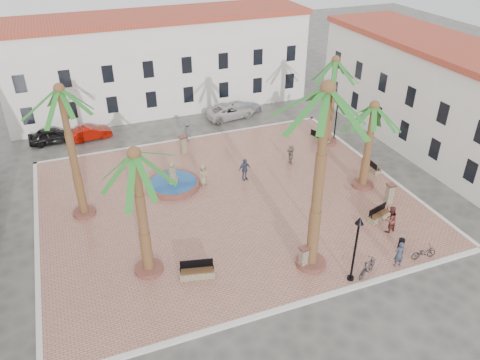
{
  "coord_description": "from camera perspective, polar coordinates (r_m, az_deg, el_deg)",
  "views": [
    {
      "loc": [
        -9.45,
        -26.88,
        18.81
      ],
      "look_at": [
        1.0,
        0.0,
        1.6
      ],
      "focal_mm": 35.0,
      "sensor_mm": 36.0,
      "label": 1
    }
  ],
  "objects": [
    {
      "name": "pedestrian_fountain_b",
      "position": [
        36.06,
        0.56,
        1.32
      ],
      "size": [
        1.12,
        0.65,
        1.8
      ],
      "primitive_type": "imported",
      "rotation": [
        0.0,
        0.0,
        0.21
      ],
      "color": "#3B4462",
      "rests_on": "plaza"
    },
    {
      "name": "car_white",
      "position": [
        47.46,
        -1.19,
        8.37
      ],
      "size": [
        5.23,
        2.99,
        1.37
      ],
      "primitive_type": "imported",
      "rotation": [
        0.0,
        0.0,
        1.72
      ],
      "color": "silver",
      "rests_on": "ground"
    },
    {
      "name": "building_north",
      "position": [
        49.83,
        -9.74,
        14.03
      ],
      "size": [
        30.4,
        7.4,
        9.5
      ],
      "color": "white",
      "rests_on": "ground"
    },
    {
      "name": "car_silver",
      "position": [
        48.4,
        0.35,
        8.77
      ],
      "size": [
        4.68,
        3.05,
        1.26
      ],
      "primitive_type": "imported",
      "rotation": [
        0.0,
        0.0,
        1.89
      ],
      "color": "silver",
      "rests_on": "ground"
    },
    {
      "name": "building_east",
      "position": [
        43.65,
        23.21,
        9.21
      ],
      "size": [
        7.4,
        26.4,
        9.0
      ],
      "rotation": [
        0.0,
        0.0,
        1.57
      ],
      "color": "white",
      "rests_on": "ground"
    },
    {
      "name": "palm_s",
      "position": [
        23.53,
        10.44,
        8.5
      ],
      "size": [
        5.79,
        5.79,
        11.4
      ],
      "color": "brown",
      "rests_on": "plaza"
    },
    {
      "name": "bollard_se",
      "position": [
        27.99,
        7.75,
        -9.31
      ],
      "size": [
        0.58,
        0.58,
        1.45
      ],
      "rotation": [
        0.0,
        0.0,
        0.14
      ],
      "color": "#7F775B",
      "rests_on": "plaza"
    },
    {
      "name": "cyclist_a",
      "position": [
        29.29,
        18.83,
        -8.55
      ],
      "size": [
        0.68,
        0.5,
        1.74
      ],
      "primitive_type": "imported",
      "rotation": [
        0.0,
        0.0,
        3.01
      ],
      "color": "#323747",
      "rests_on": "plaza"
    },
    {
      "name": "palm_e",
      "position": [
        34.36,
        15.89,
        7.42
      ],
      "size": [
        5.34,
        5.34,
        6.88
      ],
      "color": "brown",
      "rests_on": "plaza"
    },
    {
      "name": "litter_bin",
      "position": [
        30.96,
        19.06,
        -7.38
      ],
      "size": [
        0.38,
        0.38,
        0.73
      ],
      "primitive_type": "cylinder",
      "color": "black",
      "rests_on": "plaza"
    },
    {
      "name": "lamppost_e",
      "position": [
        42.42,
        11.71,
        8.08
      ],
      "size": [
        0.43,
        0.43,
        3.99
      ],
      "color": "black",
      "rests_on": "plaza"
    },
    {
      "name": "bench_e",
      "position": [
        39.09,
        15.84,
        1.48
      ],
      "size": [
        0.62,
        1.75,
        0.91
      ],
      "rotation": [
        0.0,
        0.0,
        1.52
      ],
      "color": "#7F775B",
      "rests_on": "plaza"
    },
    {
      "name": "kerb_e",
      "position": [
        39.71,
        16.36,
        1.33
      ],
      "size": [
        0.3,
        22.3,
        0.16
      ],
      "primitive_type": "cube",
      "color": "silver",
      "rests_on": "ground"
    },
    {
      "name": "bench_ne",
      "position": [
        42.79,
        9.68,
        4.94
      ],
      "size": [
        1.16,
        2.02,
        1.02
      ],
      "rotation": [
        0.0,
        0.0,
        1.89
      ],
      "color": "#7F775B",
      "rests_on": "plaza"
    },
    {
      "name": "palm_nw",
      "position": [
        30.65,
        -20.88,
        8.76
      ],
      "size": [
        5.01,
        5.01,
        9.42
      ],
      "color": "brown",
      "rests_on": "plaza"
    },
    {
      "name": "ground",
      "position": [
        34.14,
        -1.57,
        -2.62
      ],
      "size": [
        120.0,
        120.0,
        0.0
      ],
      "primitive_type": "plane",
      "color": "#56544F",
      "rests_on": "ground"
    },
    {
      "name": "car_black",
      "position": [
        45.49,
        -21.87,
        5.06
      ],
      "size": [
        4.23,
        1.88,
        1.41
      ],
      "primitive_type": "imported",
      "rotation": [
        0.0,
        0.0,
        1.62
      ],
      "color": "black",
      "rests_on": "ground"
    },
    {
      "name": "kerb_s",
      "position": [
        26.31,
        6.9,
        -14.86
      ],
      "size": [
        26.3,
        0.3,
        0.16
      ],
      "primitive_type": "cube",
      "color": "silver",
      "rests_on": "ground"
    },
    {
      "name": "cyclist_b",
      "position": [
        31.92,
        17.85,
        -4.57
      ],
      "size": [
        1.01,
        0.83,
        1.9
      ],
      "primitive_type": "imported",
      "rotation": [
        0.0,
        0.0,
        3.27
      ],
      "color": "#5B2725",
      "rests_on": "plaza"
    },
    {
      "name": "kerb_w",
      "position": [
        32.95,
        -23.5,
        -6.81
      ],
      "size": [
        0.3,
        22.3,
        0.16
      ],
      "primitive_type": "cube",
      "color": "silver",
      "rests_on": "ground"
    },
    {
      "name": "palm_ne",
      "position": [
        40.44,
        11.49,
        12.99
      ],
      "size": [
        5.25,
        5.25,
        7.91
      ],
      "color": "brown",
      "rests_on": "plaza"
    },
    {
      "name": "bollard_n",
      "position": [
        40.31,
        -6.96,
        4.31
      ],
      "size": [
        0.68,
        0.68,
        1.57
      ],
      "rotation": [
        0.0,
        0.0,
        0.24
      ],
      "color": "#7F775B",
      "rests_on": "plaza"
    },
    {
      "name": "plaza",
      "position": [
        34.1,
        -1.57,
        -2.51
      ],
      "size": [
        26.0,
        22.0,
        0.15
      ],
      "primitive_type": "cube",
      "color": "#AE715E",
      "rests_on": "ground"
    },
    {
      "name": "bench_s",
      "position": [
        27.52,
        -5.25,
        -11.18
      ],
      "size": [
        2.1,
        1.06,
        1.06
      ],
      "rotation": [
        0.0,
        0.0,
        -0.23
      ],
      "color": "#7F775B",
      "rests_on": "plaza"
    },
    {
      "name": "bench_se",
      "position": [
        33.26,
        16.57,
        -4.21
      ],
      "size": [
        1.87,
        1.02,
        0.95
      ],
      "rotation": [
        0.0,
        0.0,
        0.28
      ],
      "color": "#7F775B",
      "rests_on": "plaza"
    },
    {
      "name": "bollard_e",
      "position": [
        34.92,
        17.78,
        -1.56
      ],
      "size": [
        0.59,
        0.59,
        1.56
      ],
      "rotation": [
        0.0,
        0.0,
        -0.06
      ],
      "color": "#7F775B",
      "rests_on": "plaza"
    },
    {
      "name": "bicycle_a",
      "position": [
        30.66,
        21.48,
        -8.22
      ],
      "size": [
        1.68,
        0.76,
        0.85
      ],
      "primitive_type": "imported",
      "rotation": [
        0.0,
        0.0,
        1.45
      ],
      "color": "black",
      "rests_on": "plaza"
    },
    {
      "name": "bicycle_b",
      "position": [
        28.34,
        15.26,
        -10.22
      ],
      "size": [
        1.87,
        1.27,
        1.1
      ],
      "primitive_type": "imported",
      "rotation": [
        0.0,
        0.0,
        2.03
      ],
      "color": "black",
      "rests_on": "plaza"
    },
    {
      "name": "kerb_n",
      "position": [
        43.3,
        -6.55,
        4.99
      ],
      "size": [
        26.3,
        0.3,
        0.16
      ],
      "primitive_type": "cube",
      "color": "silver",
      "rests_on": "ground"
    },
    {
      "name": "pedestrian_north",
      "position": [
        42.33,
        -6.39,
        5.93
      ],
      "size": [
        0.75,
        1.27,
        1.94
      ],
      "primitive_type": "imported",
      "rotation": [
        0.0,
        0.0,
        1.6
      ],
      "color": "#515055",
      "rests_on": "plaza"
    },
    {
      "name": "pedestrian_fountain_a",
      "position": [
        35.58,
        -4.5,
        0.64
      ],
      "size": [
        0.96,
        0.84,
        1.65
      ],
      "primitive_type": "imported",
      "rotation": [
        0.0,
        0.0,
        0.48
      ],
      "color": "gray",
      "rests_on": "plaza"
    },
    {
      "name": "pedestrian_east",
      "position": [
        38.6,
        6.2,
        3.09
      ],
      "size": [
        0.94,
        1.58,
        1.62
      ],
      "primitive_type": "imported",
      "rotation": [
        0.0,
        0.0,
        -1.9
      ],
      "color": "#76685D",
      "rests_on": "plaza"
    },
    {
      "name": "fountain",
      "position": [
        35.83,
        -8.17,
        -0.37
      ],
      "size": [
        4.06,
        4.06,
        2.1
      ],
      "color": "brown",
      "rests_on": "plaza"
    },
    {
      "name": "car_red",
      "position": [
        45.07,
        -17.76,
        5.49
      ],
      "size": [
        3.84,
        1.66,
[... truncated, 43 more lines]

